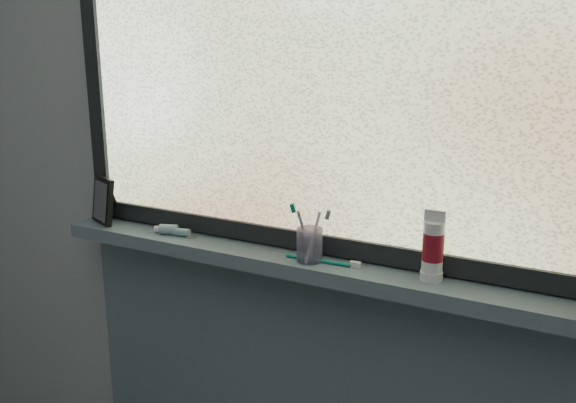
{
  "coord_description": "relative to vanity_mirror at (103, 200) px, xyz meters",
  "views": [
    {
      "loc": [
        0.63,
        -0.17,
        1.6
      ],
      "look_at": [
        -0.01,
        1.05,
        1.22
      ],
      "focal_mm": 40.0,
      "sensor_mm": 36.0,
      "label": 1
    }
  ],
  "objects": [
    {
      "name": "windowsill",
      "position": [
        0.73,
        0.01,
        -0.09
      ],
      "size": [
        1.62,
        0.14,
        0.04
      ],
      "primitive_type": "cube",
      "color": "slate",
      "rests_on": "wall_back"
    },
    {
      "name": "toothbrush_cup",
      "position": [
        0.7,
        -0.01,
        -0.03
      ],
      "size": [
        0.08,
        0.08,
        0.09
      ],
      "primitive_type": "cylinder",
      "rotation": [
        0.0,
        0.0,
        0.36
      ],
      "color": "#9E8DBB",
      "rests_on": "windowsill"
    },
    {
      "name": "cream_tube",
      "position": [
        1.01,
        0.01,
        0.02
      ],
      "size": [
        0.05,
        0.05,
        0.12
      ],
      "primitive_type": "cylinder",
      "rotation": [
        0.0,
        0.0,
        -0.01
      ],
      "color": "silver",
      "rests_on": "windowsill"
    },
    {
      "name": "frame_left",
      "position": [
        -0.05,
        0.06,
        0.44
      ],
      "size": [
        0.05,
        0.03,
        1.1
      ],
      "primitive_type": "cube",
      "color": "black",
      "rests_on": "wall_back"
    },
    {
      "name": "vanity_mirror",
      "position": [
        0.0,
        0.0,
        0.0
      ],
      "size": [
        0.13,
        0.1,
        0.14
      ],
      "primitive_type": "cube",
      "rotation": [
        0.0,
        0.0,
        -0.41
      ],
      "color": "black",
      "rests_on": "windowsill"
    },
    {
      "name": "toothpaste_tube",
      "position": [
        0.26,
        0.0,
        -0.06
      ],
      "size": [
        0.17,
        0.08,
        0.03
      ],
      "primitive_type": null,
      "rotation": [
        0.0,
        0.0,
        0.29
      ],
      "color": "silver",
      "rests_on": "windowsill"
    },
    {
      "name": "window_pane",
      "position": [
        0.73,
        0.06,
        0.44
      ],
      "size": [
        1.5,
        0.01,
        1.0
      ],
      "primitive_type": "cube",
      "color": "silver",
      "rests_on": "wall_back"
    },
    {
      "name": "wall_back",
      "position": [
        0.73,
        0.08,
        0.16
      ],
      "size": [
        3.0,
        0.01,
        2.5
      ],
      "primitive_type": "cube",
      "color": "#9EA3A8",
      "rests_on": "ground"
    },
    {
      "name": "frame_bottom",
      "position": [
        0.73,
        0.06,
        -0.04
      ],
      "size": [
        1.6,
        0.03,
        0.05
      ],
      "primitive_type": "cube",
      "color": "black",
      "rests_on": "windowsill"
    },
    {
      "name": "toothbrush_lying",
      "position": [
        0.72,
        -0.0,
        -0.06
      ],
      "size": [
        0.22,
        0.03,
        0.01
      ],
      "primitive_type": null,
      "rotation": [
        0.0,
        0.0,
        0.05
      ],
      "color": "#0D7A66",
      "rests_on": "windowsill"
    }
  ]
}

